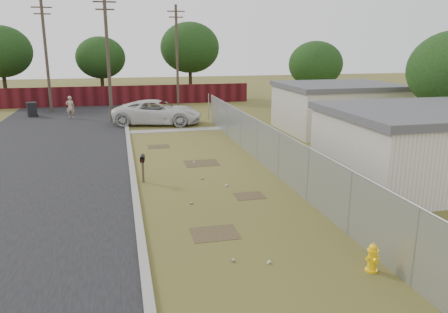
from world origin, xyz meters
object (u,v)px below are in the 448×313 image
object	(u,v)px
fire_hydrant	(372,258)
pedestrian	(70,107)
pickup_truck	(158,112)
mailbox	(143,161)
trash_bin	(32,109)

from	to	relation	value
fire_hydrant	pedestrian	xyz separation A→B (m)	(-9.67, 26.33, 0.50)
pickup_truck	pedestrian	bearing A→B (deg)	72.12
pickup_truck	pedestrian	size ratio (longest dim) A/B	3.59
mailbox	pedestrian	world-z (taller)	pedestrian
trash_bin	pedestrian	bearing A→B (deg)	-27.69
mailbox	pedestrian	distance (m)	18.13
mailbox	pedestrian	bearing A→B (deg)	104.33
trash_bin	mailbox	bearing A→B (deg)	-68.53
mailbox	pedestrian	xyz separation A→B (m)	(-4.49, 17.56, -0.06)
mailbox	fire_hydrant	bearing A→B (deg)	-59.37
fire_hydrant	trash_bin	world-z (taller)	trash_bin
pickup_truck	mailbox	bearing A→B (deg)	-172.66
fire_hydrant	pickup_truck	xyz separation A→B (m)	(-3.38, 22.26, 0.50)
mailbox	pedestrian	size ratio (longest dim) A/B	0.68
mailbox	pickup_truck	bearing A→B (deg)	82.38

